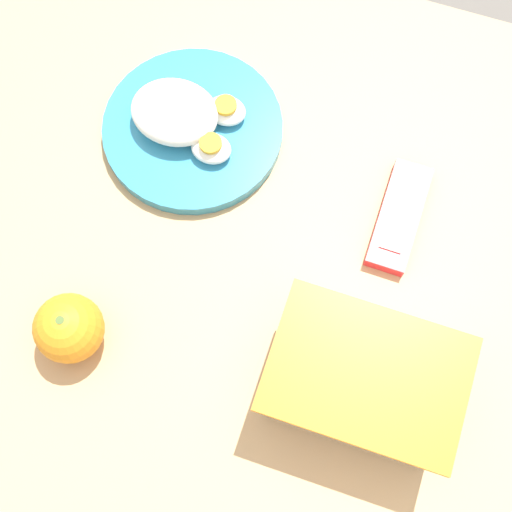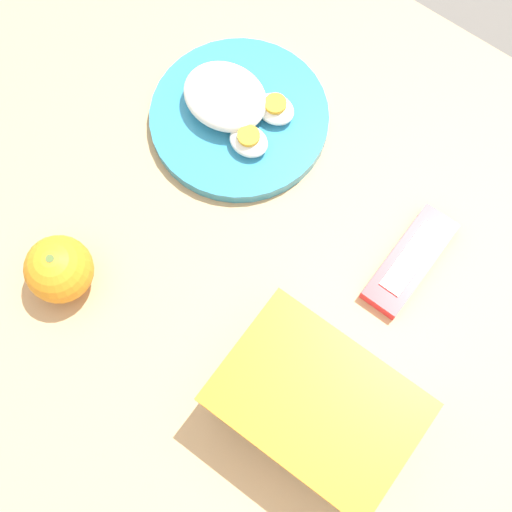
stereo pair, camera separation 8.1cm
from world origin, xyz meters
TOP-DOWN VIEW (x-y plane):
  - ground_plane at (0.00, 0.00)m, footprint 10.00×10.00m
  - table at (0.00, 0.00)m, footprint 1.01×0.87m
  - food_container at (-0.19, 0.09)m, footprint 0.20×0.14m
  - orange_fruit at (0.13, 0.14)m, footprint 0.08×0.08m
  - rice_plate at (0.09, -0.15)m, footprint 0.22×0.22m
  - candy_bar at (-0.18, -0.12)m, footprint 0.05×0.14m

SIDE VIEW (x-z plane):
  - ground_plane at x=0.00m, z-range 0.00..0.00m
  - table at x=0.00m, z-range 0.29..1.02m
  - candy_bar at x=-0.18m, z-range 0.73..0.75m
  - rice_plate at x=0.09m, z-range 0.72..0.78m
  - orange_fruit at x=0.13m, z-range 0.73..0.81m
  - food_container at x=-0.19m, z-range 0.73..0.82m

